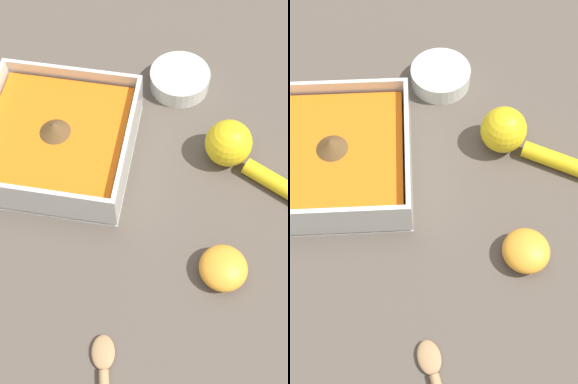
% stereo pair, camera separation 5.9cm
% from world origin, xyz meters
% --- Properties ---
extents(ground_plane, '(4.00, 4.00, 0.00)m').
position_xyz_m(ground_plane, '(0.00, 0.00, 0.00)').
color(ground_plane, brown).
extents(square_dish, '(0.21, 0.21, 0.07)m').
position_xyz_m(square_dish, '(-0.03, 0.02, 0.03)').
color(square_dish, silver).
rests_on(square_dish, ground_plane).
extents(spice_bowl, '(0.10, 0.10, 0.03)m').
position_xyz_m(spice_bowl, '(0.12, -0.13, 0.01)').
color(spice_bowl, silver).
rests_on(spice_bowl, ground_plane).
extents(lemon_squeezer, '(0.12, 0.18, 0.07)m').
position_xyz_m(lemon_squeezer, '(-0.01, -0.24, 0.03)').
color(lemon_squeezer, yellow).
rests_on(lemon_squeezer, ground_plane).
extents(lemon_half, '(0.06, 0.06, 0.03)m').
position_xyz_m(lemon_half, '(-0.18, -0.23, 0.02)').
color(lemon_half, orange).
rests_on(lemon_half, ground_plane).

